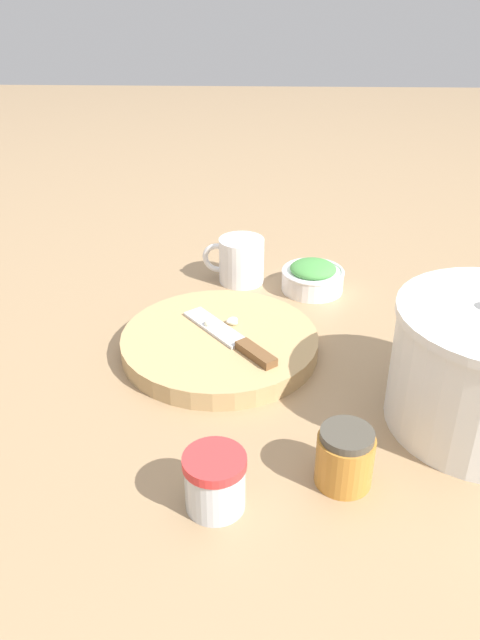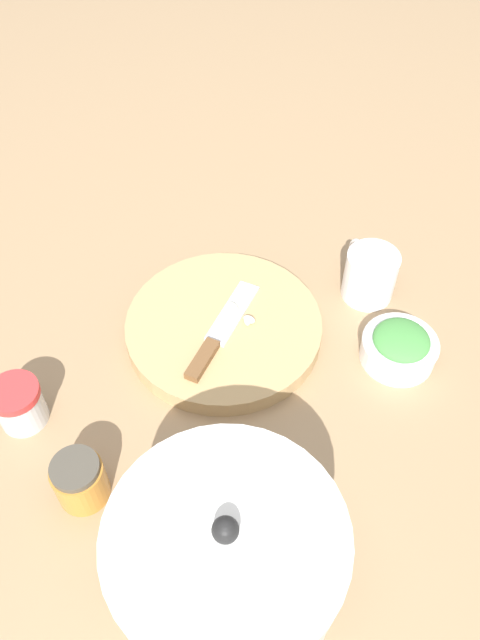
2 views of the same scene
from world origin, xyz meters
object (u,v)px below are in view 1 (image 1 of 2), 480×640
object	(u,v)px
honey_jar	(345,457)
cutting_board	(220,343)
spice_jar	(215,481)
coffee_mug	(240,260)
garlic_cloves	(220,323)
herb_bowl	(313,277)
chef_knife	(234,339)

from	to	relation	value
honey_jar	cutting_board	bearing A→B (deg)	-149.61
spice_jar	coffee_mug	bearing A→B (deg)	179.21
garlic_cloves	coffee_mug	distance (m)	0.23
herb_bowl	coffee_mug	bearing A→B (deg)	-103.63
cutting_board	chef_knife	bearing A→B (deg)	50.42
chef_knife	herb_bowl	world-z (taller)	herb_bowl
chef_knife	coffee_mug	xyz separation A→B (m)	(-0.28, -0.00, 0.01)
herb_bowl	spice_jar	distance (m)	0.57
chef_knife	garlic_cloves	size ratio (longest dim) A/B	3.21
cutting_board	spice_jar	distance (m)	0.33
herb_bowl	honey_jar	bearing A→B (deg)	0.44
cutting_board	chef_knife	world-z (taller)	chef_knife
garlic_cloves	coffee_mug	size ratio (longest dim) A/B	0.47
honey_jar	herb_bowl	bearing A→B (deg)	-179.56
chef_knife	spice_jar	bearing A→B (deg)	-130.65
herb_bowl	spice_jar	xyz separation A→B (m)	(0.55, -0.15, 0.01)
spice_jar	coffee_mug	xyz separation A→B (m)	(-0.58, 0.01, 0.01)
cutting_board	coffee_mug	xyz separation A→B (m)	(-0.26, 0.02, 0.03)
cutting_board	spice_jar	xyz separation A→B (m)	(0.33, 0.02, 0.02)
garlic_cloves	herb_bowl	size ratio (longest dim) A/B	0.48
herb_bowl	honey_jar	world-z (taller)	honey_jar
chef_knife	coffee_mug	world-z (taller)	coffee_mug
garlic_cloves	coffee_mug	bearing A→B (deg)	174.04
coffee_mug	garlic_cloves	bearing A→B (deg)	-5.96
chef_knife	honey_jar	world-z (taller)	honey_jar
spice_jar	chef_knife	bearing A→B (deg)	178.44
garlic_cloves	spice_jar	world-z (taller)	spice_jar
cutting_board	chef_knife	size ratio (longest dim) A/B	1.72
cutting_board	garlic_cloves	world-z (taller)	garlic_cloves
herb_bowl	coffee_mug	distance (m)	0.14
spice_jar	coffee_mug	world-z (taller)	coffee_mug
cutting_board	spice_jar	bearing A→B (deg)	2.76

